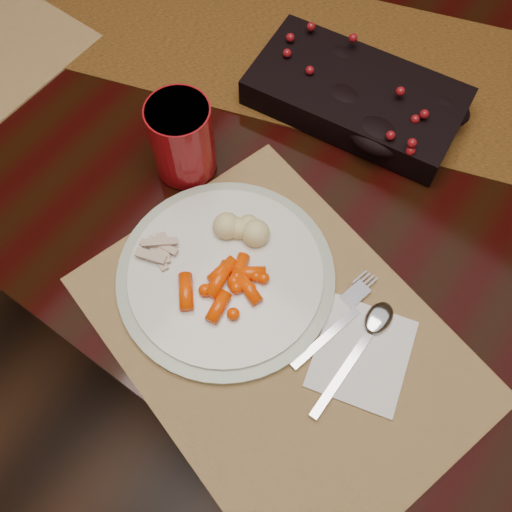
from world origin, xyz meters
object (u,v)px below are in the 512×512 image
Objects in this scene: centerpiece at (357,93)px; red_cup at (182,139)px; dining_table at (324,245)px; dinner_plate at (226,275)px; placemat_main at (279,337)px; baby_carrots at (222,286)px; mashed_potatoes at (242,224)px; turkey_shreds at (157,248)px; napkin at (362,354)px.

centerpiece is 0.29m from red_cup.
dining_table is 6.07× the size of dinner_plate.
placemat_main is 0.10m from baby_carrots.
dining_table is 16.81× the size of baby_carrots.
red_cup is at bearing 141.56° from baby_carrots.
mashed_potatoes is (-0.03, 0.09, 0.01)m from baby_carrots.
placemat_main is at bearing -13.90° from dinner_plate.
turkey_shreds is (-0.11, -0.01, -0.00)m from baby_carrots.
dinner_plate is 0.03m from baby_carrots.
baby_carrots reaches higher than dining_table.
dinner_plate is 0.20m from red_cup.
mashed_potatoes reaches higher than baby_carrots.
placemat_main is 0.20m from turkey_shreds.
napkin is 0.38m from red_cup.
red_cup is (-0.15, -0.24, 0.03)m from centerpiece.
baby_carrots reaches higher than napkin.
napkin is (0.20, 0.04, -0.02)m from baby_carrots.
dining_table is 0.51m from red_cup.
baby_carrots reaches higher than dinner_plate.
baby_carrots is at bearing -86.28° from centerpiece.
dining_table is 0.48m from mashed_potatoes.
baby_carrots is (0.00, -0.33, 0.40)m from dining_table.
dinner_plate reaches higher than napkin.
turkey_shreds reaches higher than dining_table.
napkin is at bearing -15.09° from red_cup.
dining_table is 0.52m from napkin.
red_cup is at bearing 168.15° from placemat_main.
dining_table is 0.50m from dinner_plate.
red_cup reaches higher than placemat_main.
napkin reaches higher than placemat_main.
turkey_shreds is 0.16m from red_cup.
dining_table is 3.61× the size of placemat_main.
napkin is at bearing 4.31° from dinner_plate.
red_cup is at bearing 144.48° from dinner_plate.
dining_table is at bearing -64.96° from centerpiece.
centerpiece reaches higher than placemat_main.
dining_table is 0.53m from turkey_shreds.
centerpiece is 4.69× the size of turkey_shreds.
centerpiece is 0.38m from baby_carrots.
dinner_plate is 0.07m from mashed_potatoes.
baby_carrots is at bearing 175.83° from napkin.
mashed_potatoes reaches higher than napkin.
napkin reaches higher than dining_table.
baby_carrots is 1.54× the size of turkey_shreds.
centerpiece is 1.10× the size of dinner_plate.
centerpiece reaches higher than dinner_plate.
centerpiece is at bearing 123.54° from placemat_main.
baby_carrots is at bearing 3.44° from turkey_shreds.
dinner_plate is 2.77× the size of baby_carrots.
baby_carrots is 1.50× the size of mashed_potatoes.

